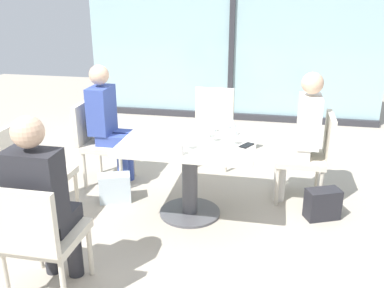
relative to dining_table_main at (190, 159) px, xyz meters
The scene contains 22 objects.
ground_plane 0.54m from the dining_table_main, ahead, with size 12.00×12.00×0.00m, color #A89E8E.
window_wall_backdrop 3.27m from the dining_table_main, 90.00° to the left, with size 4.56×0.10×2.70m.
dining_table_main is the anchor object (origin of this frame).
chair_far_left 1.20m from the dining_table_main, 154.18° to the left, with size 0.50×0.46×0.87m.
chair_far_right 1.20m from the dining_table_main, 25.82° to the left, with size 0.50×0.46×0.87m.
chair_front_left 1.50m from the dining_table_main, 118.62° to the right, with size 0.46×0.50×0.87m.
chair_side_end 1.39m from the dining_table_main, 165.44° to the right, with size 0.50×0.46×0.87m.
chair_near_window 1.32m from the dining_table_main, 90.00° to the left, with size 0.46×0.51×0.87m.
person_far_left 1.11m from the dining_table_main, 151.70° to the left, with size 0.39×0.34×1.26m.
person_far_right 1.11m from the dining_table_main, 28.30° to the left, with size 0.39×0.34×1.26m.
person_front_left 1.42m from the dining_table_main, 120.75° to the right, with size 0.34×0.39×1.26m.
wine_glass_0 0.43m from the dining_table_main, 57.40° to the left, with size 0.07×0.07×0.18m.
wine_glass_1 0.38m from the dining_table_main, ahead, with size 0.07×0.07×0.18m.
wine_glass_2 0.41m from the dining_table_main, 83.77° to the right, with size 0.07×0.07×0.18m.
wine_glass_3 0.55m from the dining_table_main, 50.29° to the left, with size 0.07×0.07×0.18m.
wine_glass_4 0.35m from the dining_table_main, 26.56° to the left, with size 0.07×0.07×0.18m.
wine_glass_5 0.50m from the dining_table_main, 25.11° to the left, with size 0.07×0.07×0.18m.
wine_glass_6 0.51m from the dining_table_main, 10.30° to the right, with size 0.07×0.07×0.18m.
coffee_cup 0.45m from the dining_table_main, 91.08° to the right, with size 0.08×0.08×0.09m, color white.
cell_phone_on_table 0.54m from the dining_table_main, ahead, with size 0.07×0.14×0.01m, color black.
handbag_0 0.87m from the dining_table_main, behind, with size 0.30×0.16×0.28m, color silver.
handbag_1 1.27m from the dining_table_main, ahead, with size 0.30×0.16×0.28m, color #232328.
Camera 1 is at (0.70, -3.41, 1.94)m, focal length 39.64 mm.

